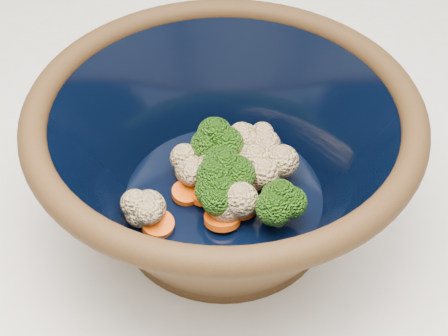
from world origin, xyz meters
name	(u,v)px	position (x,y,z in m)	size (l,w,h in m)	color
mixing_bowl	(224,157)	(-0.10, 0.02, 0.98)	(0.33, 0.33, 0.14)	black
vegetable_pile	(227,173)	(-0.10, 0.02, 0.95)	(0.15, 0.14, 0.06)	#608442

